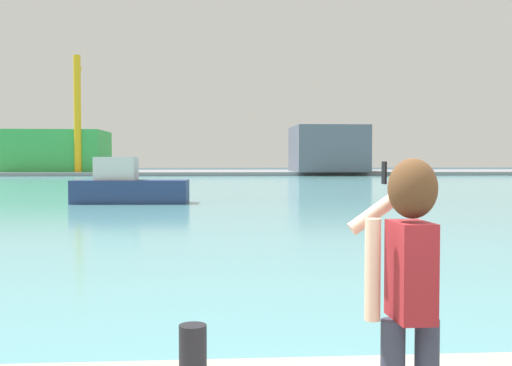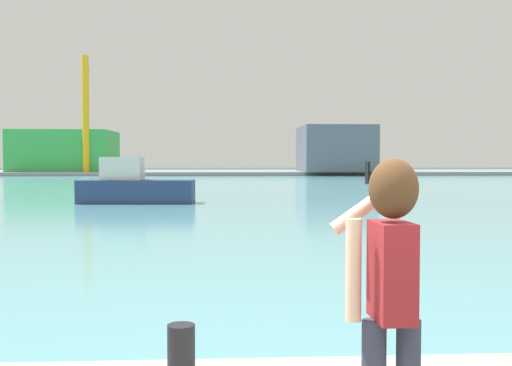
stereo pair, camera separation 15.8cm
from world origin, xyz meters
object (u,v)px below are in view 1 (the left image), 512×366
harbor_bollard (193,353)px  warehouse_right (328,149)px  person_photographer (408,277)px  boat_moored (128,187)px  warehouse_left (57,151)px  port_crane (78,104)px

harbor_bollard → warehouse_right: (17.14, 84.60, 2.94)m
person_photographer → boat_moored: boat_moored is taller
harbor_bollard → warehouse_right: 86.37m
harbor_bollard → warehouse_left: bearing=104.5°
person_photographer → boat_moored: size_ratio=0.28×
person_photographer → port_crane: bearing=11.2°
boat_moored → warehouse_right: size_ratio=0.53×
port_crane → warehouse_left: bearing=129.1°
harbor_bollard → boat_moored: 28.98m
warehouse_right → boat_moored: bearing=-111.0°
harbor_bollard → warehouse_left: size_ratio=0.03×
boat_moored → warehouse_left: (-18.62, 60.37, 2.66)m
boat_moored → warehouse_right: warehouse_right is taller
harbor_bollard → boat_moored: size_ratio=0.07×
warehouse_left → warehouse_right: size_ratio=1.21×
warehouse_left → port_crane: 9.44m
person_photographer → port_crane: port_crane is taller
harbor_bollard → warehouse_right: bearing=78.5°
warehouse_right → person_photographer: bearing=-100.5°
warehouse_right → port_crane: bearing=-178.7°
boat_moored → warehouse_right: bearing=72.2°
boat_moored → port_crane: bearing=107.8°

